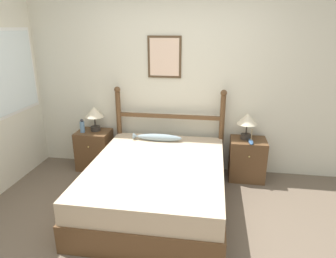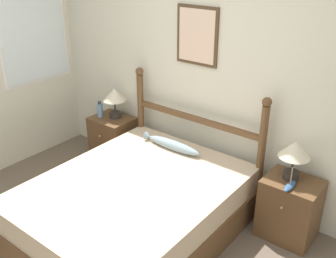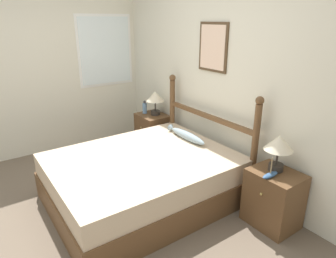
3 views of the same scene
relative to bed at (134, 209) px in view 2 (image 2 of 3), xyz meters
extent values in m
cube|color=beige|center=(0.09, 1.09, 1.01)|extent=(6.40, 0.06, 2.55)
cube|color=#4C3823|center=(-0.08, 1.05, 1.37)|extent=(0.46, 0.02, 0.56)
cube|color=beige|center=(-0.08, 1.04, 1.37)|extent=(0.40, 0.01, 0.50)
cube|color=white|center=(-2.01, 0.54, 1.20)|extent=(0.01, 0.91, 1.10)
cube|color=white|center=(-2.00, 0.54, 1.20)|extent=(0.01, 0.83, 1.02)
cube|color=brown|center=(0.00, 0.00, -0.11)|extent=(1.55, 1.95, 0.30)
cube|color=#CCB293|center=(0.00, 0.00, 0.15)|extent=(1.51, 1.91, 0.24)
cylinder|color=brown|center=(-0.74, 0.94, 0.31)|extent=(0.07, 0.07, 1.15)
sphere|color=brown|center=(-0.74, 0.94, 0.92)|extent=(0.09, 0.09, 0.09)
cylinder|color=brown|center=(0.74, 0.94, 0.31)|extent=(0.07, 0.07, 1.15)
sphere|color=brown|center=(0.74, 0.94, 0.92)|extent=(0.09, 0.09, 0.09)
cube|color=brown|center=(0.00, 0.94, 0.56)|extent=(1.48, 0.05, 0.05)
cube|color=brown|center=(-1.11, 0.83, 0.02)|extent=(0.48, 0.39, 0.58)
sphere|color=tan|center=(-1.11, 0.63, 0.15)|extent=(0.02, 0.02, 0.02)
cube|color=brown|center=(1.11, 0.83, 0.02)|extent=(0.48, 0.39, 0.58)
sphere|color=tan|center=(1.11, 0.63, 0.15)|extent=(0.02, 0.02, 0.02)
cylinder|color=#2D2823|center=(-1.08, 0.87, 0.34)|extent=(0.14, 0.14, 0.07)
cylinder|color=#2D2823|center=(-1.08, 0.87, 0.45)|extent=(0.02, 0.02, 0.15)
cone|color=beige|center=(-1.08, 0.87, 0.60)|extent=(0.27, 0.27, 0.15)
cylinder|color=#2D2823|center=(1.07, 0.86, 0.34)|extent=(0.14, 0.14, 0.07)
cylinder|color=#2D2823|center=(1.07, 0.86, 0.45)|extent=(0.02, 0.02, 0.15)
cone|color=beige|center=(1.07, 0.86, 0.60)|extent=(0.27, 0.27, 0.15)
cylinder|color=#668CB2|center=(-1.24, 0.78, 0.39)|extent=(0.07, 0.07, 0.16)
sphere|color=#333338|center=(-1.24, 0.78, 0.49)|extent=(0.04, 0.04, 0.04)
ellipsoid|color=#335684|center=(1.12, 0.71, 0.33)|extent=(0.06, 0.20, 0.04)
cylinder|color=#997F56|center=(1.12, 0.71, 0.43)|extent=(0.01, 0.01, 0.16)
ellipsoid|color=#8499A3|center=(-0.10, 0.71, 0.32)|extent=(0.62, 0.11, 0.10)
cone|color=#8499A3|center=(-0.44, 0.71, 0.32)|extent=(0.06, 0.09, 0.09)
camera|label=1|loc=(0.61, -3.07, 1.76)|focal=32.00mm
camera|label=2|loc=(2.03, -2.09, 2.15)|focal=42.00mm
camera|label=3|loc=(2.58, -1.46, 1.69)|focal=32.00mm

